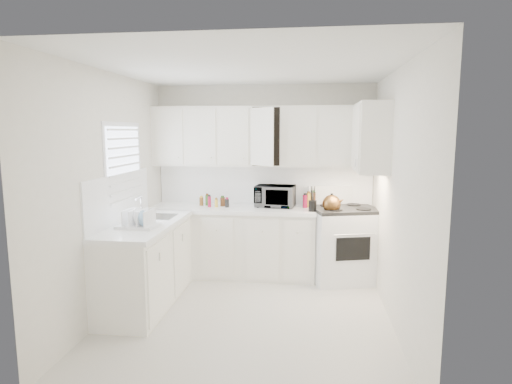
% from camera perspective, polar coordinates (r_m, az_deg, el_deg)
% --- Properties ---
extents(floor, '(3.20, 3.20, 0.00)m').
position_cam_1_polar(floor, '(4.78, -1.09, -16.25)').
color(floor, silver).
rests_on(floor, ground).
extents(ceiling, '(3.20, 3.20, 0.00)m').
position_cam_1_polar(ceiling, '(4.39, -1.18, 16.35)').
color(ceiling, white).
rests_on(ceiling, ground).
extents(wall_back, '(3.00, 0.00, 3.00)m').
position_cam_1_polar(wall_back, '(5.97, 1.07, 1.70)').
color(wall_back, white).
rests_on(wall_back, ground).
extents(wall_front, '(3.00, 0.00, 3.00)m').
position_cam_1_polar(wall_front, '(2.86, -5.77, -5.59)').
color(wall_front, white).
rests_on(wall_front, ground).
extents(wall_left, '(0.00, 3.20, 3.20)m').
position_cam_1_polar(wall_left, '(4.85, -18.97, -0.28)').
color(wall_left, white).
rests_on(wall_left, ground).
extents(wall_right, '(0.00, 3.20, 3.20)m').
position_cam_1_polar(wall_right, '(4.44, 18.39, -0.99)').
color(wall_right, white).
rests_on(wall_right, ground).
extents(window_blinds, '(0.06, 0.96, 1.06)m').
position_cam_1_polar(window_blinds, '(5.12, -17.19, 3.06)').
color(window_blinds, white).
rests_on(window_blinds, wall_left).
extents(lower_cabinets_back, '(2.22, 0.60, 0.90)m').
position_cam_1_polar(lower_cabinets_back, '(5.90, -3.06, -6.81)').
color(lower_cabinets_back, white).
rests_on(lower_cabinets_back, floor).
extents(lower_cabinets_left, '(0.60, 1.60, 0.90)m').
position_cam_1_polar(lower_cabinets_left, '(5.09, -14.44, -9.51)').
color(lower_cabinets_left, white).
rests_on(lower_cabinets_left, floor).
extents(countertop_back, '(2.24, 0.64, 0.05)m').
position_cam_1_polar(countertop_back, '(5.78, -3.11, -2.29)').
color(countertop_back, white).
rests_on(countertop_back, lower_cabinets_back).
extents(countertop_left, '(0.64, 1.62, 0.05)m').
position_cam_1_polar(countertop_left, '(4.97, -14.53, -4.29)').
color(countertop_left, white).
rests_on(countertop_left, lower_cabinets_left).
extents(backsplash_back, '(2.98, 0.02, 0.55)m').
position_cam_1_polar(backsplash_back, '(5.97, 1.06, 0.98)').
color(backsplash_back, white).
rests_on(backsplash_back, wall_back).
extents(backsplash_left, '(0.02, 1.60, 0.55)m').
position_cam_1_polar(backsplash_left, '(5.03, -17.83, -0.79)').
color(backsplash_left, white).
rests_on(backsplash_left, wall_left).
extents(upper_cabinets_back, '(3.00, 0.33, 0.80)m').
position_cam_1_polar(upper_cabinets_back, '(5.79, 0.91, 3.49)').
color(upper_cabinets_back, white).
rests_on(upper_cabinets_back, wall_back).
extents(upper_cabinets_right, '(0.33, 0.90, 0.80)m').
position_cam_1_polar(upper_cabinets_right, '(5.19, 14.97, 2.66)').
color(upper_cabinets_right, white).
rests_on(upper_cabinets_right, wall_right).
extents(sink, '(0.42, 0.38, 0.30)m').
position_cam_1_polar(sink, '(5.26, -13.19, -1.94)').
color(sink, gray).
rests_on(sink, countertop_left).
extents(stove, '(0.96, 0.86, 1.26)m').
position_cam_1_polar(stove, '(5.74, 11.71, -5.55)').
color(stove, white).
rests_on(stove, floor).
extents(tea_kettle, '(0.36, 0.34, 0.27)m').
position_cam_1_polar(tea_kettle, '(5.48, 10.10, -1.41)').
color(tea_kettle, brown).
rests_on(tea_kettle, stove).
extents(frying_pan, '(0.35, 0.46, 0.04)m').
position_cam_1_polar(frying_pan, '(5.85, 13.45, -2.00)').
color(frying_pan, black).
rests_on(frying_pan, stove).
extents(microwave, '(0.55, 0.35, 0.35)m').
position_cam_1_polar(microwave, '(5.80, 2.58, -0.23)').
color(microwave, gray).
rests_on(microwave, countertop_back).
extents(rice_cooker, '(0.27, 0.27, 0.23)m').
position_cam_1_polar(rice_cooker, '(5.81, 1.10, -0.84)').
color(rice_cooker, white).
rests_on(rice_cooker, countertop_back).
extents(paper_towel, '(0.12, 0.12, 0.27)m').
position_cam_1_polar(paper_towel, '(5.91, 0.30, -0.46)').
color(paper_towel, white).
rests_on(paper_towel, countertop_back).
extents(utensil_crock, '(0.11, 0.11, 0.34)m').
position_cam_1_polar(utensil_crock, '(5.49, 7.61, -0.86)').
color(utensil_crock, black).
rests_on(utensil_crock, countertop_back).
extents(dish_rack, '(0.43, 0.34, 0.23)m').
position_cam_1_polar(dish_rack, '(4.73, -15.55, -3.25)').
color(dish_rack, white).
rests_on(dish_rack, countertop_left).
extents(spice_left_0, '(0.06, 0.06, 0.13)m').
position_cam_1_polar(spice_left_0, '(5.99, -7.23, -1.10)').
color(spice_left_0, brown).
rests_on(spice_left_0, countertop_back).
extents(spice_left_1, '(0.06, 0.06, 0.13)m').
position_cam_1_polar(spice_left_1, '(5.88, -6.74, -1.26)').
color(spice_left_1, '#316521').
rests_on(spice_left_1, countertop_back).
extents(spice_left_2, '(0.06, 0.06, 0.13)m').
position_cam_1_polar(spice_left_2, '(5.95, -5.84, -1.13)').
color(spice_left_2, '#A9163D').
rests_on(spice_left_2, countertop_back).
extents(spice_left_3, '(0.06, 0.06, 0.13)m').
position_cam_1_polar(spice_left_3, '(5.85, -5.32, -1.29)').
color(spice_left_3, yellow).
rests_on(spice_left_3, countertop_back).
extents(spice_left_4, '(0.06, 0.06, 0.13)m').
position_cam_1_polar(spice_left_4, '(5.92, -4.42, -1.16)').
color(spice_left_4, brown).
rests_on(spice_left_4, countertop_back).
extents(spice_left_5, '(0.06, 0.06, 0.13)m').
position_cam_1_polar(spice_left_5, '(5.82, -3.87, -1.32)').
color(spice_left_5, black).
rests_on(spice_left_5, countertop_back).
extents(sauce_right_0, '(0.06, 0.06, 0.19)m').
position_cam_1_polar(sauce_right_0, '(5.84, 6.59, -1.03)').
color(sauce_right_0, '#A9163D').
rests_on(sauce_right_0, countertop_back).
extents(sauce_right_1, '(0.06, 0.06, 0.19)m').
position_cam_1_polar(sauce_right_1, '(5.78, 7.13, -1.14)').
color(sauce_right_1, yellow).
rests_on(sauce_right_1, countertop_back).
extents(sauce_right_2, '(0.06, 0.06, 0.19)m').
position_cam_1_polar(sauce_right_2, '(5.84, 7.67, -1.05)').
color(sauce_right_2, brown).
rests_on(sauce_right_2, countertop_back).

